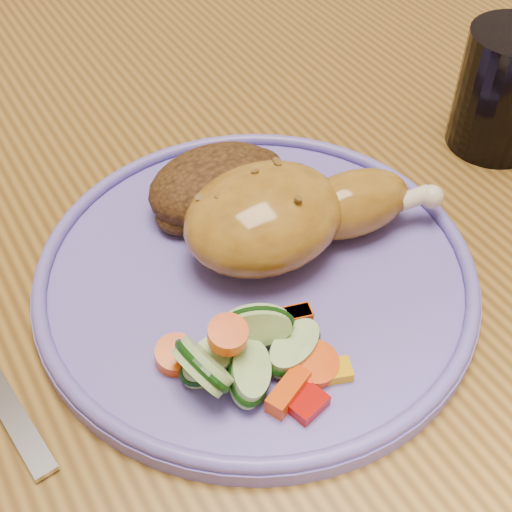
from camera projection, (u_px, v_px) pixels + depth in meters
name	position (u px, v px, depth m)	size (l,w,h in m)	color
dining_table	(260.00, 244.00, 0.65)	(0.90, 1.40, 0.75)	brown
chair_far	(60.00, 82.00, 1.14)	(0.42, 0.42, 0.91)	#4C2D16
plate	(256.00, 277.00, 0.50)	(0.31, 0.31, 0.01)	#6456B9
plate_rim	(256.00, 266.00, 0.49)	(0.30, 0.30, 0.01)	#6456B9
chicken_leg	(286.00, 214.00, 0.49)	(0.19, 0.09, 0.06)	#A47322
rice_pilaf	(219.00, 184.00, 0.53)	(0.11, 0.08, 0.05)	#452911
vegetable_pile	(250.00, 355.00, 0.43)	(0.11, 0.09, 0.05)	#A50A05
drinking_glass	(505.00, 91.00, 0.58)	(0.08, 0.08, 0.10)	black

